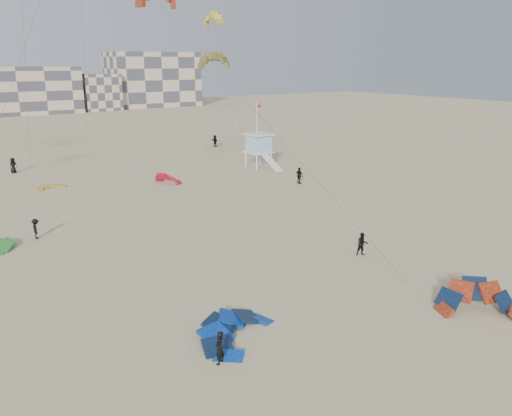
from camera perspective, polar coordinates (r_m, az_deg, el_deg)
ground at (r=23.73m, az=1.90°, el=-16.72°), size 320.00×320.00×0.00m
kite_ground_blue at (r=25.40m, az=-2.18°, el=-14.32°), size 6.61×6.69×2.51m
kite_ground_orange at (r=29.89m, az=23.83°, el=-10.84°), size 6.00×5.99×4.29m
kite_ground_red_far at (r=56.69m, az=-10.02°, el=2.84°), size 4.37×4.34×3.39m
kite_ground_yellow at (r=57.83m, az=-22.47°, el=2.10°), size 3.03×3.18×0.54m
kitesurfer_main at (r=22.98m, az=-4.20°, el=-15.63°), size 0.69×0.62×1.58m
kitesurfer_b at (r=35.47m, az=12.07°, el=-4.05°), size 0.98×0.89×1.64m
kitesurfer_c at (r=41.45m, az=-23.84°, el=-2.19°), size 0.71×1.09×1.58m
kitesurfer_d at (r=55.50m, az=4.97°, el=3.72°), size 0.55×1.11×1.84m
kitesurfer_e at (r=67.64m, az=-26.01°, el=4.41°), size 1.07×0.90×1.87m
kitesurfer_f at (r=80.42m, az=-4.72°, el=7.65°), size 0.61×1.77×1.90m
kite_fly_olive at (r=54.21m, az=-4.80°, el=16.31°), size 6.10×4.58×13.36m
kite_fly_yellow at (r=79.69m, az=-4.94°, el=20.70°), size 7.77×4.05×19.23m
lifeguard_tower_near at (r=63.96m, az=0.31°, el=6.57°), size 3.24×6.01×4.34m
flagpole at (r=64.39m, az=0.10°, el=8.55°), size 0.66×0.10×8.17m
condo_mid at (r=147.85m, az=-26.08°, el=11.98°), size 32.00×16.00×12.00m
condo_east at (r=160.51m, az=-11.68°, el=14.18°), size 26.00×14.00×16.00m
condo_fill_right at (r=150.78m, az=-17.48°, el=12.53°), size 10.00×10.00×10.00m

